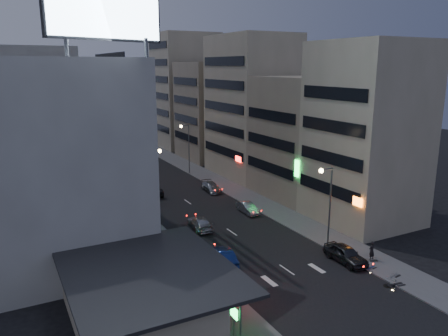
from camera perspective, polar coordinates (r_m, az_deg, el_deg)
ground at (r=36.73m, az=11.99°, el=-15.34°), size 180.00×180.00×0.00m
sidewalk_left at (r=58.63m, az=-13.55°, el=-4.32°), size 4.00×120.00×0.12m
sidewalk_right at (r=64.15m, az=0.41°, el=-2.42°), size 4.00×120.00×0.12m
food_court at (r=31.46m, az=-11.22°, el=-16.36°), size 11.00×13.00×3.88m
white_building at (r=45.42m, az=-22.00°, el=1.63°), size 14.00×24.00×18.00m
shophouse_near at (r=50.84m, az=18.08°, el=4.24°), size 10.00×11.00×20.00m
shophouse_mid at (r=59.92m, az=10.43°, el=4.02°), size 11.00×12.00×16.00m
shophouse_far at (r=69.88m, az=3.58°, el=7.98°), size 10.00×14.00×22.00m
far_left_a at (r=70.06m, az=-23.10°, el=6.14°), size 11.00×10.00×20.00m
far_left_b at (r=83.19m, az=-24.10°, el=5.28°), size 12.00×10.00×15.00m
far_right_a at (r=83.41m, az=-1.54°, el=7.48°), size 11.00×12.00×18.00m
far_right_b at (r=96.09m, az=-5.04°, el=9.99°), size 12.00×12.00×24.00m
billboard at (r=35.63m, az=-15.18°, el=19.69°), size 9.52×3.75×6.20m
street_lamp_right_near at (r=42.49m, az=13.34°, el=-3.57°), size 1.60×0.44×8.02m
street_lamp_left at (r=50.35m, az=-9.28°, el=-0.75°), size 1.60×0.44×8.02m
street_lamp_right_far at (r=70.93m, az=-4.91°, el=3.44°), size 1.60×0.44×8.02m
parked_car_right_near at (r=41.66m, az=15.59°, el=-10.77°), size 1.92×4.62×1.56m
parked_car_right_mid at (r=52.92m, az=3.10°, el=-5.23°), size 1.47×3.89×1.27m
parked_car_left at (r=60.96m, az=-9.64°, el=-2.75°), size 2.97×5.78×1.56m
parked_car_right_far at (r=61.71m, az=-1.66°, el=-2.49°), size 2.19×4.61×1.30m
road_car_blue at (r=39.76m, az=-0.26°, el=-11.51°), size 2.11×4.66×1.48m
road_car_silver at (r=47.97m, az=-3.17°, el=-7.16°), size 2.41×4.85×1.35m
person at (r=42.48m, az=18.73°, el=-10.18°), size 0.70×0.52×1.78m
scooter_black_a at (r=39.34m, az=22.18°, el=-12.84°), size 0.96×2.11×1.25m
scooter_silver_a at (r=40.72m, az=21.51°, el=-11.90°), size 1.03×2.07×1.21m
scooter_blue at (r=41.50m, az=18.93°, el=-11.35°), size 0.83×1.72×1.01m
scooter_black_b at (r=41.93m, az=17.89°, el=-10.94°), size 0.81×1.85×1.10m
scooter_silver_b at (r=42.87m, az=19.19°, el=-10.40°), size 1.36×2.11×1.23m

